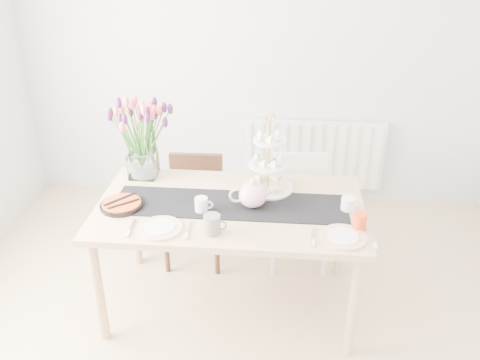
# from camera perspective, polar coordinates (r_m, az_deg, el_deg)

# --- Properties ---
(room_shell) EXTENTS (4.50, 4.50, 4.50)m
(room_shell) POSITION_cam_1_polar(r_m,az_deg,el_deg) (2.12, -1.51, -0.24)
(room_shell) COLOR tan
(room_shell) RESTS_ON ground
(radiator) EXTENTS (1.20, 0.08, 0.60)m
(radiator) POSITION_cam_1_polar(r_m,az_deg,el_deg) (4.46, 8.22, 2.86)
(radiator) COLOR white
(radiator) RESTS_ON room_shell
(dining_table) EXTENTS (1.60, 0.90, 0.75)m
(dining_table) POSITION_cam_1_polar(r_m,az_deg,el_deg) (3.08, -1.11, -4.08)
(dining_table) COLOR tan
(dining_table) RESTS_ON ground
(chair_brown) EXTENTS (0.40, 0.40, 0.78)m
(chair_brown) POSITION_cam_1_polar(r_m,az_deg,el_deg) (3.71, -5.03, -2.37)
(chair_brown) COLOR #331D12
(chair_brown) RESTS_ON ground
(chair_white) EXTENTS (0.42, 0.42, 0.80)m
(chair_white) POSITION_cam_1_polar(r_m,az_deg,el_deg) (3.69, 6.60, -2.41)
(chair_white) COLOR silver
(chair_white) RESTS_ON ground
(table_runner) EXTENTS (1.40, 0.35, 0.01)m
(table_runner) POSITION_cam_1_polar(r_m,az_deg,el_deg) (3.04, -1.13, -2.78)
(table_runner) COLOR black
(table_runner) RESTS_ON dining_table
(tulip_vase) EXTENTS (0.63, 0.63, 0.54)m
(tulip_vase) POSITION_cam_1_polar(r_m,az_deg,el_deg) (3.31, -11.20, 5.87)
(tulip_vase) COLOR silver
(tulip_vase) RESTS_ON dining_table
(cake_stand) EXTENTS (0.32, 0.32, 0.46)m
(cake_stand) POSITION_cam_1_polar(r_m,az_deg,el_deg) (3.16, 3.23, 1.02)
(cake_stand) COLOR gold
(cake_stand) RESTS_ON dining_table
(teapot) EXTENTS (0.30, 0.25, 0.18)m
(teapot) POSITION_cam_1_polar(r_m,az_deg,el_deg) (2.98, 1.44, -1.69)
(teapot) COLOR silver
(teapot) RESTS_ON dining_table
(cream_jug) EXTENTS (0.10, 0.10, 0.08)m
(cream_jug) POSITION_cam_1_polar(r_m,az_deg,el_deg) (3.04, 12.05, -2.66)
(cream_jug) COLOR white
(cream_jug) RESTS_ON dining_table
(tart_tin) EXTENTS (0.26, 0.26, 0.03)m
(tart_tin) POSITION_cam_1_polar(r_m,az_deg,el_deg) (3.10, -13.14, -2.71)
(tart_tin) COLOR black
(tart_tin) RESTS_ON dining_table
(mug_grey) EXTENTS (0.10, 0.10, 0.11)m
(mug_grey) POSITION_cam_1_polar(r_m,az_deg,el_deg) (2.76, -3.16, -5.00)
(mug_grey) COLOR slate
(mug_grey) RESTS_ON dining_table
(mug_white) EXTENTS (0.08, 0.08, 0.09)m
(mug_white) POSITION_cam_1_polar(r_m,az_deg,el_deg) (2.97, -4.36, -2.80)
(mug_white) COLOR silver
(mug_white) RESTS_ON dining_table
(mug_orange) EXTENTS (0.11, 0.11, 0.10)m
(mug_orange) POSITION_cam_1_polar(r_m,az_deg,el_deg) (2.88, 13.27, -4.52)
(mug_orange) COLOR #D84218
(mug_orange) RESTS_ON dining_table
(plate_left) EXTENTS (0.26, 0.26, 0.01)m
(plate_left) POSITION_cam_1_polar(r_m,az_deg,el_deg) (2.85, -8.97, -5.36)
(plate_left) COLOR white
(plate_left) RESTS_ON dining_table
(plate_right) EXTENTS (0.28, 0.28, 0.01)m
(plate_right) POSITION_cam_1_polar(r_m,az_deg,el_deg) (2.80, 11.48, -6.31)
(plate_right) COLOR white
(plate_right) RESTS_ON dining_table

